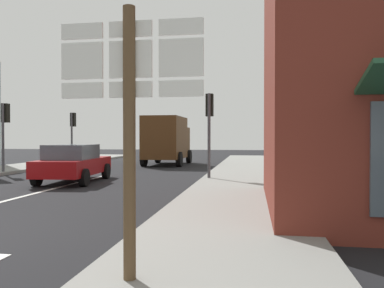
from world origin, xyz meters
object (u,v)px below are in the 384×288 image
Objects in this scene: sedan_far at (74,163)px; delivery_truck at (167,139)px; traffic_light_far_left at (73,126)px; route_sign_post at (130,114)px; traffic_light_near_left at (5,122)px; traffic_light_near_right at (209,116)px.

sedan_far is 0.87× the size of delivery_truck.
sedan_far is 1.29× the size of traffic_light_far_left.
route_sign_post is 0.95× the size of traffic_light_near_left.
delivery_truck is at bearing 81.48° from sedan_far.
traffic_light_near_left is (-9.93, 1.27, -0.10)m from traffic_light_near_right.
traffic_light_near_right is at bearing -66.77° from delivery_truck.
sedan_far is at bearing -98.52° from delivery_truck.
traffic_light_near_right reaches higher than delivery_truck.
delivery_truck is 1.49× the size of traffic_light_near_left.
delivery_truck is 1.48× the size of traffic_light_far_left.
sedan_far is 1.29× the size of traffic_light_near_left.
traffic_light_far_left is (-4.73, 9.47, 1.74)m from sedan_far.
sedan_far is at bearing -166.28° from traffic_light_near_right.
delivery_truck reaches higher than sedan_far.
route_sign_post is (4.06, -19.77, 0.35)m from delivery_truck.
traffic_light_near_right is at bearing -39.55° from traffic_light_far_left.
route_sign_post is at bearing -88.19° from traffic_light_near_right.
traffic_light_near_right is at bearing 91.81° from route_sign_post.
route_sign_post is 11.14m from traffic_light_near_right.
traffic_light_far_left is at bearing 116.56° from sedan_far.
traffic_light_near_left is (-6.22, -7.38, 0.84)m from delivery_truck.
traffic_light_near_left is (-4.73, 2.54, 1.73)m from sedan_far.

